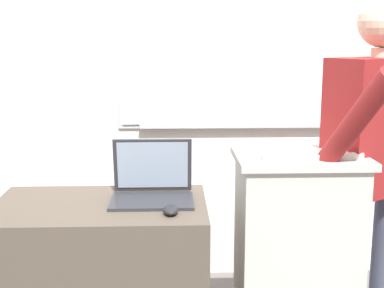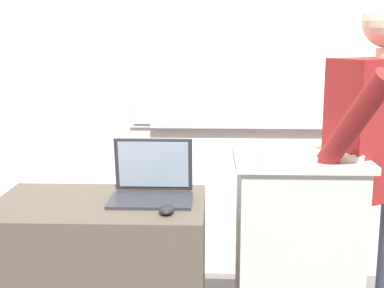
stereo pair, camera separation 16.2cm
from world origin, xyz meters
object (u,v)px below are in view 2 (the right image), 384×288
at_px(laptop, 152,181).
at_px(computer_mouse_by_laptop, 167,209).
at_px(wireless_keyboard, 309,156).
at_px(lectern_podium, 295,267).
at_px(person_presenter, 380,158).
at_px(computer_mouse_by_keyboard, 357,155).
at_px(side_desk, 102,286).

bearing_deg(laptop, computer_mouse_by_laptop, -69.60).
bearing_deg(wireless_keyboard, lectern_podium, 118.52).
bearing_deg(person_presenter, computer_mouse_by_keyboard, -162.03).
height_order(laptop, computer_mouse_by_keyboard, laptop).
relative_size(person_presenter, wireless_keyboard, 4.06).
bearing_deg(lectern_podium, computer_mouse_by_keyboard, -12.70).
xyz_separation_m(laptop, computer_mouse_by_laptop, (0.08, -0.22, -0.06)).
distance_m(lectern_podium, wireless_keyboard, 0.50).
xyz_separation_m(lectern_podium, wireless_keyboard, (0.03, -0.05, 0.50)).
bearing_deg(computer_mouse_by_laptop, computer_mouse_by_keyboard, 7.11).
bearing_deg(side_desk, lectern_podium, 0.15).
relative_size(person_presenter, computer_mouse_by_keyboard, 16.36).
bearing_deg(lectern_podium, side_desk, -179.85).
bearing_deg(side_desk, computer_mouse_by_laptop, -25.40).
relative_size(wireless_keyboard, computer_mouse_by_laptop, 4.03).
height_order(lectern_podium, laptop, laptop).
xyz_separation_m(lectern_podium, computer_mouse_by_laptop, (-0.54, -0.14, 0.30)).
bearing_deg(lectern_podium, wireless_keyboard, -61.48).
distance_m(computer_mouse_by_laptop, computer_mouse_by_keyboard, 0.79).
distance_m(side_desk, laptop, 0.52).
bearing_deg(person_presenter, laptop, 152.26).
height_order(lectern_podium, computer_mouse_by_laptop, lectern_podium).
distance_m(laptop, computer_mouse_by_laptop, 0.24).
relative_size(laptop, computer_mouse_by_keyboard, 3.50).
height_order(wireless_keyboard, computer_mouse_by_keyboard, computer_mouse_by_keyboard).
relative_size(lectern_podium, side_desk, 1.10).
height_order(wireless_keyboard, computer_mouse_by_laptop, wireless_keyboard).
relative_size(lectern_podium, computer_mouse_by_keyboard, 9.82).
relative_size(laptop, computer_mouse_by_laptop, 3.50).
bearing_deg(person_presenter, computer_mouse_by_laptop, 165.81).
distance_m(person_presenter, computer_mouse_by_laptop, 0.94).
xyz_separation_m(lectern_podium, person_presenter, (0.36, 0.10, 0.46)).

